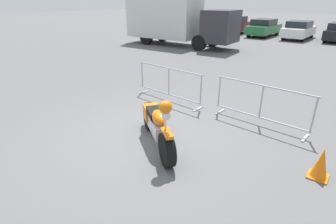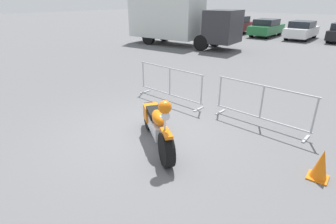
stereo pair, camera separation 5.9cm
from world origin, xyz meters
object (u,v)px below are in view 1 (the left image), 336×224
Objects in this scene: crowd_barrier_near at (169,84)px; parked_car_silver at (207,23)px; crowd_barrier_far at (261,104)px; parked_car_white at (299,30)px; traffic_cone at (321,164)px; parked_car_green at (264,28)px; parked_car_yellow at (185,22)px; motorcycle at (157,124)px; parked_car_maroon at (234,25)px; box_truck at (175,20)px.

crowd_barrier_near is 0.56× the size of parked_car_silver.
crowd_barrier_far is 0.61× the size of parked_car_white.
parked_car_green is at bearing 111.40° from traffic_cone.
parked_car_green reaches higher than traffic_cone.
parked_car_yellow is 24.97m from traffic_cone.
crowd_barrier_far is 18.27m from parked_car_green.
parked_car_white is at bearing 103.68° from traffic_cone.
crowd_barrier_far is 0.56× the size of parked_car_silver.
parked_car_yellow is 0.97× the size of parked_car_green.
parked_car_yellow reaches higher than crowd_barrier_far.
crowd_barrier_far reaches higher than traffic_cone.
parked_car_yellow is 8.42m from parked_car_green.
parked_car_silver reaches higher than parked_car_white.
motorcycle is at bearing -151.09° from parked_car_silver.
parked_car_green is at bearing -89.00° from parked_car_maroon.
parked_car_white is 19.39m from traffic_cone.
crowd_barrier_near is 4.81m from traffic_cone.
crowd_barrier_near is at bearing -57.46° from box_truck.
crowd_barrier_near is at bearing 161.61° from traffic_cone.
parked_car_maroon is 5.61m from parked_car_white.
parked_car_white is at bearing 90.09° from crowd_barrier_near.
crowd_barrier_far is 12.87m from box_truck.
parked_car_green reaches higher than parked_car_yellow.
parked_car_green is (-2.83, 17.34, 0.16)m from crowd_barrier_near.
box_truck is at bearing 135.81° from traffic_cone.
parked_car_maroon is at bearing 91.50° from parked_car_white.
box_truck is (-7.70, 11.36, 1.14)m from motorcycle.
parked_car_silver is 22.99m from traffic_cone.
crowd_barrier_far is 19.39m from parked_car_maroon.
traffic_cone is at bearing -18.39° from crowd_barrier_near.
traffic_cone is at bearing -42.62° from crowd_barrier_far.
crowd_barrier_far is 2.26m from traffic_cone.
crowd_barrier_far is 0.62× the size of parked_car_yellow.
crowd_barrier_far is (2.91, 0.00, 0.00)m from crowd_barrier_near.
parked_car_silver is 1.08× the size of parked_car_green.
motorcycle is at bearing -145.45° from parked_car_yellow.
parked_car_yellow is 2.83m from parked_car_silver.
box_truck reaches higher than motorcycle.
box_truck is 1.70× the size of parked_car_maroon.
parked_car_silver reaches higher than crowd_barrier_near.
parked_car_yellow is 6.98× the size of traffic_cone.
crowd_barrier_near is at bearing -177.53° from parked_car_white.
motorcycle is 19.75m from parked_car_white.
parked_car_yellow is at bearing 128.46° from crowd_barrier_far.
crowd_barrier_far is at bearing -159.30° from parked_car_green.
crowd_barrier_near is 1.00× the size of crowd_barrier_far.
crowd_barrier_near is at bearing -145.37° from parked_car_yellow.
crowd_barrier_far is at bearing 95.63° from motorcycle.
crowd_barrier_near is at bearing -168.35° from parked_car_green.
motorcycle is 0.46× the size of parked_car_green.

